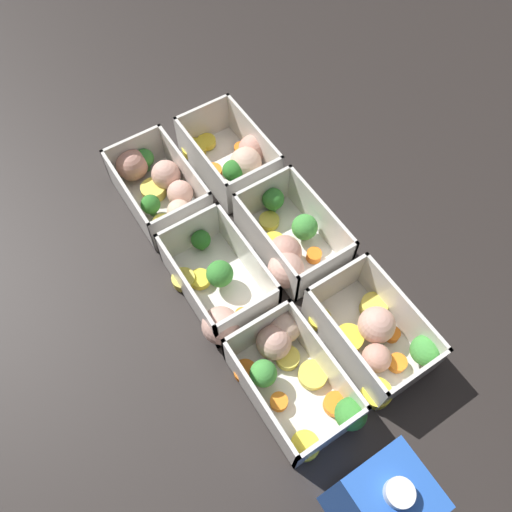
% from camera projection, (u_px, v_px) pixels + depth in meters
% --- Properties ---
extents(ground_plane, '(4.00, 4.00, 0.00)m').
position_uv_depth(ground_plane, '(256.00, 264.00, 0.73)').
color(ground_plane, '#282321').
extents(container_near_left, '(0.17, 0.12, 0.07)m').
position_uv_depth(container_near_left, '(377.00, 336.00, 0.65)').
color(container_near_left, silver).
rests_on(container_near_left, ground_plane).
extents(container_near_center, '(0.16, 0.13, 0.07)m').
position_uv_depth(container_near_center, '(289.00, 243.00, 0.71)').
color(container_near_center, silver).
rests_on(container_near_center, ground_plane).
extents(container_near_right, '(0.17, 0.13, 0.07)m').
position_uv_depth(container_near_right, '(236.00, 159.00, 0.79)').
color(container_near_right, silver).
rests_on(container_near_right, ground_plane).
extents(container_far_left, '(0.19, 0.13, 0.07)m').
position_uv_depth(container_far_left, '(292.00, 371.00, 0.62)').
color(container_far_left, silver).
rests_on(container_far_left, ground_plane).
extents(container_far_center, '(0.18, 0.12, 0.07)m').
position_uv_depth(container_far_center, '(217.00, 287.00, 0.68)').
color(container_far_center, silver).
rests_on(container_far_center, ground_plane).
extents(container_far_right, '(0.18, 0.10, 0.07)m').
position_uv_depth(container_far_right, '(157.00, 185.00, 0.77)').
color(container_far_right, silver).
rests_on(container_far_right, ground_plane).
extents(juice_carton, '(0.07, 0.07, 0.20)m').
position_uv_depth(juice_carton, '(374.00, 502.00, 0.49)').
color(juice_carton, blue).
rests_on(juice_carton, ground_plane).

